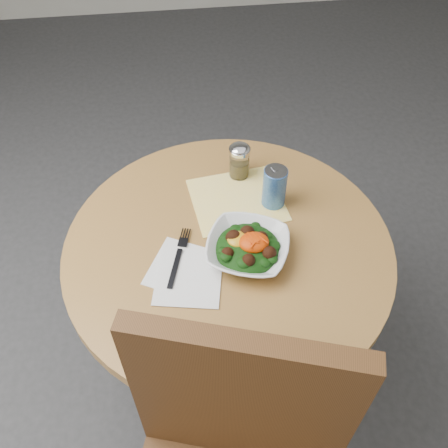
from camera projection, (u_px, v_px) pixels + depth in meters
name	position (u px, v px, depth m)	size (l,w,h in m)	color
ground	(227.00, 367.00, 1.92)	(6.00, 6.00, 0.00)	#2F2F32
table	(228.00, 285.00, 1.51)	(0.90, 0.90, 0.75)	black
cloth_napkin	(237.00, 200.00, 1.47)	(0.26, 0.24, 0.00)	yellow
paper_napkins	(186.00, 274.00, 1.29)	(0.22, 0.25, 0.00)	silver
salad_bowl	(248.00, 248.00, 1.31)	(0.28, 0.28, 0.08)	white
fork	(179.00, 255.00, 1.33)	(0.08, 0.20, 0.00)	black
spice_shaker	(239.00, 161.00, 1.50)	(0.06, 0.06, 0.12)	silver
beverage_can	(274.00, 187.00, 1.42)	(0.07, 0.07, 0.13)	navy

